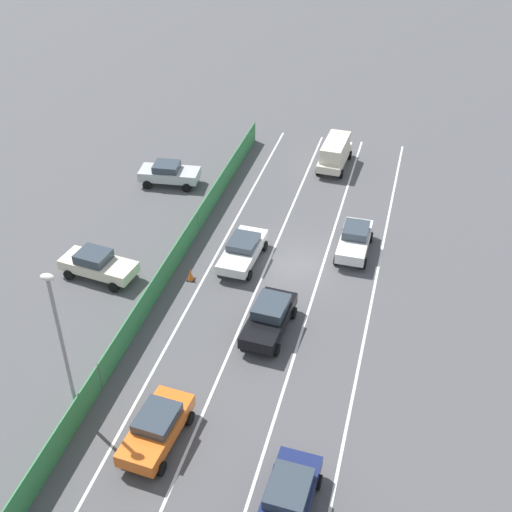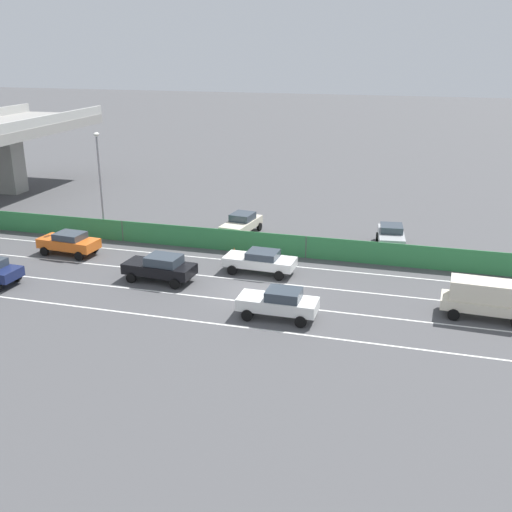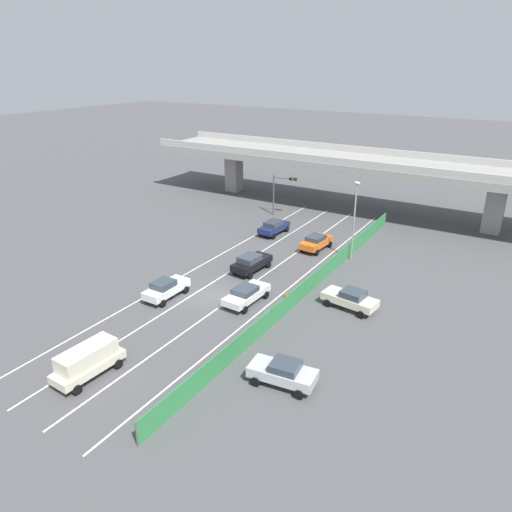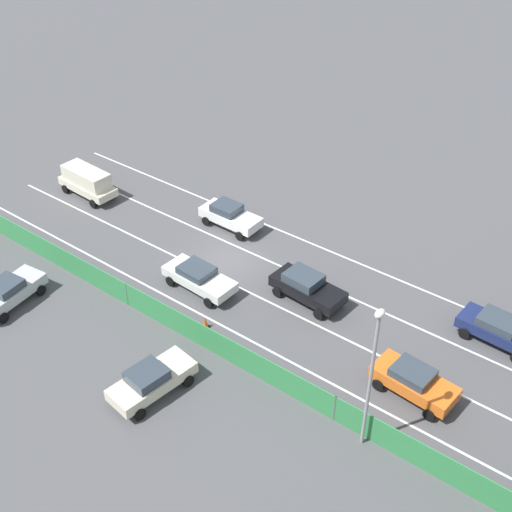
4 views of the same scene
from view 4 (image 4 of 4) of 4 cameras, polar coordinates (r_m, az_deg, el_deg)
The scene contains 16 objects.
ground_plane at distance 42.88m, azimuth -2.43°, elevation -0.45°, with size 300.00×300.00×0.00m, color #4C4C4F.
lane_line_left_edge at distance 43.77m, azimuth 6.89°, elevation 0.15°, with size 0.14×46.31×0.01m, color silver.
lane_line_mid_left at distance 41.51m, azimuth 4.52°, elevation -1.95°, with size 0.14×46.31×0.01m, color silver.
lane_line_mid_right at distance 39.39m, azimuth 1.89°, elevation -4.28°, with size 0.14×46.31×0.01m, color silver.
lane_line_right_edge at distance 37.44m, azimuth -1.05°, elevation -6.86°, with size 0.14×46.31×0.01m, color silver.
green_fence at distance 35.83m, azimuth -2.98°, elevation -7.59°, with size 0.10×42.41×1.59m.
car_sedan_white at distance 40.29m, azimuth -4.85°, elevation -1.78°, with size 2.22×4.72×1.51m.
car_sedan_navy at distance 38.90m, azimuth 19.85°, elevation -5.80°, with size 2.20×4.43×1.58m.
car_taxi_orange at distance 34.75m, azimuth 13.21°, elevation -10.24°, with size 2.30×4.39×1.61m.
car_van_cream at distance 50.50m, azimuth -14.10°, elevation 6.19°, with size 2.16×4.78×2.12m.
car_sedan_black at distance 39.42m, azimuth 4.31°, elevation -2.59°, with size 2.32×4.61×1.70m.
car_hatchback_white at distance 45.65m, azimuth -2.23°, elevation 3.47°, with size 1.96×4.35×1.66m.
parked_wagon_silver at distance 41.57m, azimuth -20.18°, elevation -2.81°, with size 4.41×2.40×1.64m.
parked_sedan_cream at distance 34.30m, azimuth -8.86°, elevation -10.32°, with size 4.68×2.49×1.66m.
street_lamp at distance 29.38m, azimuth 9.78°, elevation -9.38°, with size 0.60×0.36×8.07m.
traffic_cone at distance 37.90m, azimuth -4.32°, elevation -5.63°, with size 0.47×0.47×0.75m.
Camera 4 is at (26.25, 22.31, 25.53)m, focal length 47.29 mm.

